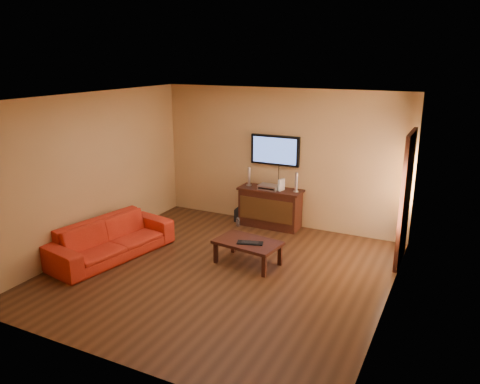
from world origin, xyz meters
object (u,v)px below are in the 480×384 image
Objects in this scene: coffee_table at (248,244)px; av_receiver at (269,187)px; subwoofer at (242,215)px; bottle at (238,222)px; television at (275,150)px; sofa at (111,233)px; keyboard at (250,243)px; media_console at (270,208)px; game_console at (281,185)px; speaker_right at (296,183)px; speaker_left at (249,177)px.

coffee_table is 1.84m from av_receiver.
bottle is at bearing -82.72° from subwoofer.
coffee_table is (0.35, -1.98, -1.16)m from television.
television is at bearing 41.64° from bottle.
subwoofer is 1.30× the size of bottle.
coffee_table is at bearing -66.44° from subwoofer.
coffee_table reaches higher than subwoofer.
subwoofer is (-0.99, 1.82, -0.21)m from coffee_table.
sofa reaches higher than coffee_table.
sofa reaches higher than bottle.
coffee_table is 2.53× the size of keyboard.
media_console is 0.69m from subwoofer.
game_console is at bearing -43.13° from television.
speaker_right reaches higher than game_console.
sofa is 4.89× the size of keyboard.
media_console reaches higher than coffee_table.
game_console is at bearing -171.91° from speaker_right.
keyboard reaches higher than subwoofer.
speaker_left is at bearing 76.21° from bottle.
speaker_left reaches higher than av_receiver.
game_console is at bearing 93.87° from coffee_table.
sofa is 2.36m from keyboard.
speaker_right is 0.98× the size of av_receiver.
speaker_right is at bearing 87.08° from keyboard.
television is 0.73m from av_receiver.
media_console is 0.55m from game_console.
television is 2.66× the size of speaker_right.
media_console is at bearing -4.21° from speaker_left.
game_console is at bearing -4.35° from speaker_left.
game_console reaches higher than bottle.
av_receiver reaches higher than coffee_table.
bottle is at bearing -138.36° from television.
speaker_right is 0.29m from game_console.
bottle is at bearing 122.50° from keyboard.
sofa is at bearing -124.02° from television.
subwoofer is at bearing 176.12° from media_console.
coffee_table reaches higher than bottle.
television reaches higher than sofa.
av_receiver is at bearing -158.38° from game_console.
media_console is 1.89m from keyboard.
television is 4.43× the size of game_console.
speaker_right reaches higher than av_receiver.
television is at bearing 90.00° from media_console.
sofa is at bearing -120.02° from subwoofer.
av_receiver is at bearing 102.04° from coffee_table.
sofa reaches higher than keyboard.
game_console is (0.71, -0.05, -0.06)m from speaker_left.
television is at bearing -23.27° from sofa.
sofa is 3.28m from game_console.
media_console is 0.59× the size of sofa.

